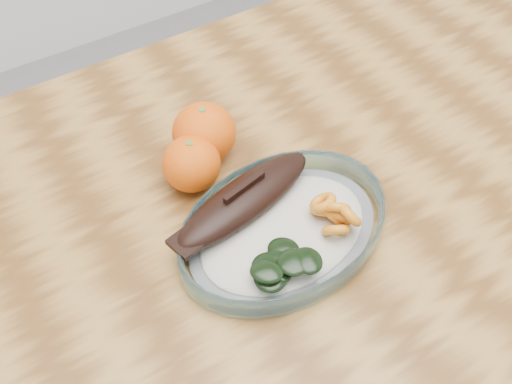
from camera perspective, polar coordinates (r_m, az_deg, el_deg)
dining_table at (r=0.84m, az=3.61°, el=-6.35°), size 1.20×0.80×0.75m
plated_meal at (r=0.73m, az=2.36°, el=-3.07°), size 0.52×0.52×0.08m
orange_left at (r=0.77m, az=-5.76°, el=2.51°), size 0.07×0.07×0.07m
orange_right at (r=0.80m, az=-4.63°, el=5.25°), size 0.08×0.08×0.08m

